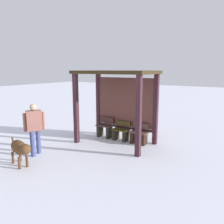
{
  "coord_description": "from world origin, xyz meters",
  "views": [
    {
      "loc": [
        4.07,
        -6.6,
        2.64
      ],
      "look_at": [
        0.27,
        -0.65,
        1.28
      ],
      "focal_mm": 35.78,
      "sensor_mm": 36.0,
      "label": 1
    }
  ],
  "objects_px": {
    "bench_left_inside": "(105,129)",
    "bench_right_inside": "(139,136)",
    "person_walking": "(34,125)",
    "bus_shelter": "(119,90)",
    "dog": "(20,148)",
    "bench_center_inside": "(121,133)"
  },
  "relations": [
    {
      "from": "person_walking",
      "to": "dog",
      "type": "relative_size",
      "value": 1.42
    },
    {
      "from": "bench_center_inside",
      "to": "bench_right_inside",
      "type": "bearing_deg",
      "value": -0.15
    },
    {
      "from": "bench_left_inside",
      "to": "person_walking",
      "type": "height_order",
      "value": "person_walking"
    },
    {
      "from": "bench_center_inside",
      "to": "person_walking",
      "type": "height_order",
      "value": "person_walking"
    },
    {
      "from": "bench_center_inside",
      "to": "dog",
      "type": "xyz_separation_m",
      "value": [
        -1.18,
        -3.47,
        0.24
      ]
    },
    {
      "from": "bench_left_inside",
      "to": "bench_right_inside",
      "type": "bearing_deg",
      "value": 0.03
    },
    {
      "from": "bench_center_inside",
      "to": "person_walking",
      "type": "relative_size",
      "value": 0.44
    },
    {
      "from": "bench_left_inside",
      "to": "dog",
      "type": "height_order",
      "value": "bench_left_inside"
    },
    {
      "from": "bus_shelter",
      "to": "dog",
      "type": "height_order",
      "value": "bus_shelter"
    },
    {
      "from": "bench_center_inside",
      "to": "bench_right_inside",
      "type": "xyz_separation_m",
      "value": [
        0.74,
        -0.0,
        0.02
      ]
    },
    {
      "from": "bench_right_inside",
      "to": "dog",
      "type": "xyz_separation_m",
      "value": [
        -1.92,
        -3.47,
        0.22
      ]
    },
    {
      "from": "bus_shelter",
      "to": "bench_right_inside",
      "type": "relative_size",
      "value": 3.8
    },
    {
      "from": "bench_left_inside",
      "to": "dog",
      "type": "bearing_deg",
      "value": -97.23
    },
    {
      "from": "bus_shelter",
      "to": "bench_left_inside",
      "type": "bearing_deg",
      "value": 166.54
    },
    {
      "from": "bench_left_inside",
      "to": "dog",
      "type": "distance_m",
      "value": 3.5
    },
    {
      "from": "bus_shelter",
      "to": "bench_left_inside",
      "type": "height_order",
      "value": "bus_shelter"
    },
    {
      "from": "bench_center_inside",
      "to": "bus_shelter",
      "type": "bearing_deg",
      "value": -90.0
    },
    {
      "from": "bus_shelter",
      "to": "bench_center_inside",
      "type": "relative_size",
      "value": 3.86
    },
    {
      "from": "bench_right_inside",
      "to": "dog",
      "type": "distance_m",
      "value": 3.97
    },
    {
      "from": "bench_left_inside",
      "to": "bus_shelter",
      "type": "bearing_deg",
      "value": -13.46
    },
    {
      "from": "bench_center_inside",
      "to": "dog",
      "type": "relative_size",
      "value": 0.62
    },
    {
      "from": "bench_right_inside",
      "to": "dog",
      "type": "relative_size",
      "value": 0.63
    }
  ]
}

